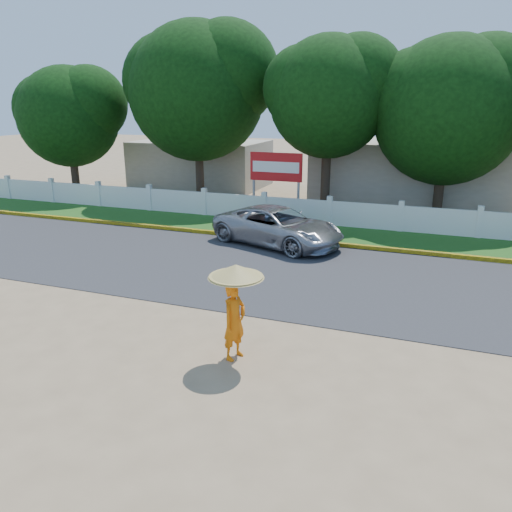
# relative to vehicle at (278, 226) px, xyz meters

# --- Properties ---
(ground) EXTENTS (120.00, 120.00, 0.00)m
(ground) POSITION_rel_vehicle_xyz_m (1.17, -7.58, -0.71)
(ground) COLOR #9E8460
(ground) RESTS_ON ground
(road) EXTENTS (60.00, 7.00, 0.02)m
(road) POSITION_rel_vehicle_xyz_m (1.17, -3.08, -0.70)
(road) COLOR #38383A
(road) RESTS_ON ground
(grass_verge) EXTENTS (60.00, 3.50, 0.03)m
(grass_verge) POSITION_rel_vehicle_xyz_m (1.17, 2.17, -0.69)
(grass_verge) COLOR #2D601E
(grass_verge) RESTS_ON ground
(curb) EXTENTS (40.00, 0.18, 0.16)m
(curb) POSITION_rel_vehicle_xyz_m (1.17, 0.47, -0.63)
(curb) COLOR yellow
(curb) RESTS_ON ground
(fence) EXTENTS (40.00, 0.10, 1.10)m
(fence) POSITION_rel_vehicle_xyz_m (1.17, 3.62, -0.16)
(fence) COLOR silver
(fence) RESTS_ON ground
(building_near) EXTENTS (10.00, 6.00, 3.20)m
(building_near) POSITION_rel_vehicle_xyz_m (4.17, 10.42, 0.89)
(building_near) COLOR #B7AD99
(building_near) RESTS_ON ground
(building_far) EXTENTS (8.00, 5.00, 2.80)m
(building_far) POSITION_rel_vehicle_xyz_m (-8.83, 11.42, 0.69)
(building_far) COLOR #B7AD99
(building_far) RESTS_ON ground
(vehicle) EXTENTS (5.59, 3.89, 1.42)m
(vehicle) POSITION_rel_vehicle_xyz_m (0.00, 0.00, 0.00)
(vehicle) COLOR #96989D
(vehicle) RESTS_ON ground
(monk_with_parasol) EXTENTS (1.15, 1.15, 2.09)m
(monk_with_parasol) POSITION_rel_vehicle_xyz_m (1.84, -8.63, 0.66)
(monk_with_parasol) COLOR orange
(monk_with_parasol) RESTS_ON ground
(billboard) EXTENTS (2.50, 0.13, 2.95)m
(billboard) POSITION_rel_vehicle_xyz_m (-1.64, 4.72, 1.43)
(billboard) COLOR gray
(billboard) RESTS_ON ground
(tree_row) EXTENTS (31.55, 7.92, 9.20)m
(tree_row) POSITION_rel_vehicle_xyz_m (-1.34, 6.57, 4.38)
(tree_row) COLOR #473828
(tree_row) RESTS_ON ground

